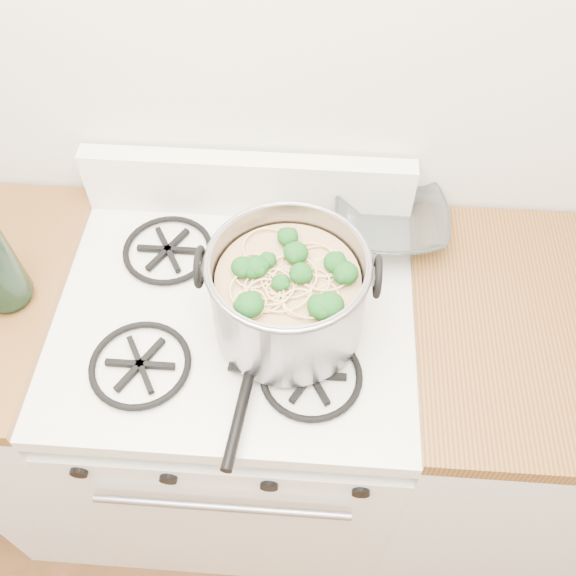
# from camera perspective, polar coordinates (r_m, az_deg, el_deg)

# --- Properties ---
(gas_range) EXTENTS (0.76, 0.66, 0.92)m
(gas_range) POSITION_cam_1_polar(r_m,az_deg,el_deg) (1.77, -3.76, -10.80)
(gas_range) COLOR white
(gas_range) RESTS_ON ground
(counter_left) EXTENTS (0.25, 0.65, 0.92)m
(counter_left) POSITION_cam_1_polar(r_m,az_deg,el_deg) (1.87, -19.56, -8.79)
(counter_left) COLOR silver
(counter_left) RESTS_ON ground
(stock_pot) EXTENTS (0.34, 0.31, 0.21)m
(stock_pot) POSITION_cam_1_polar(r_m,az_deg,el_deg) (1.24, -0.00, -0.63)
(stock_pot) COLOR gray
(stock_pot) RESTS_ON gas_range
(spatula) EXTENTS (0.32, 0.34, 0.02)m
(spatula) POSITION_cam_1_polar(r_m,az_deg,el_deg) (1.28, -2.89, -5.36)
(spatula) COLOR black
(spatula) RESTS_ON gas_range
(glass_bowl) EXTENTS (0.11, 0.11, 0.03)m
(glass_bowl) POSITION_cam_1_polar(r_m,az_deg,el_deg) (1.49, 9.02, 5.51)
(glass_bowl) COLOR white
(glass_bowl) RESTS_ON gas_range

